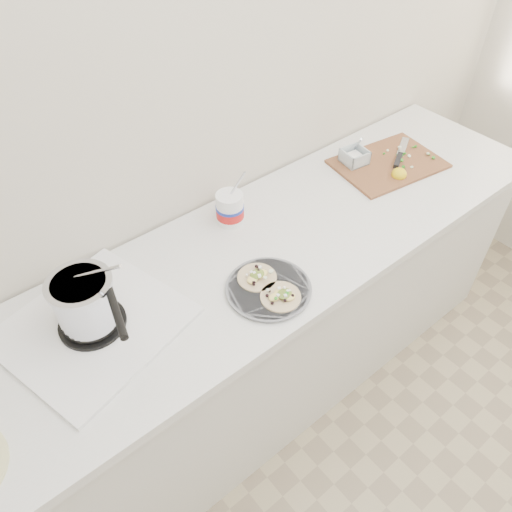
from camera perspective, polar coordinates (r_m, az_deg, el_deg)
counter at (r=2.09m, az=1.23°, el=-7.39°), size 2.44×0.66×0.90m
stove at (r=1.52m, az=-18.64°, el=-5.93°), size 0.58×0.56×0.24m
taco_plate at (r=1.59m, az=1.45°, el=-3.54°), size 0.28×0.28×0.04m
tub at (r=1.80m, az=-2.93°, el=5.68°), size 0.10×0.10×0.23m
cutboard at (r=2.20m, az=14.61°, el=10.50°), size 0.48×0.37×0.07m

